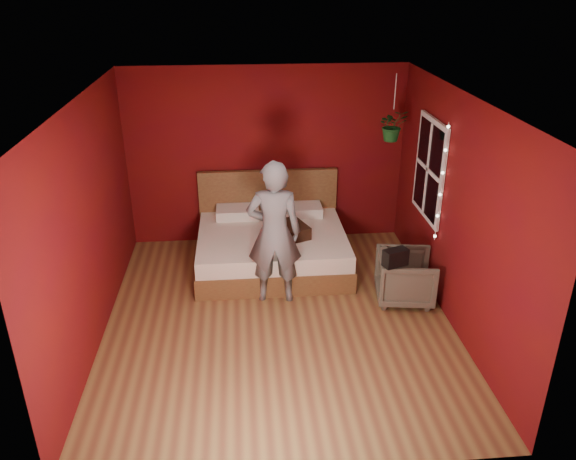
{
  "coord_description": "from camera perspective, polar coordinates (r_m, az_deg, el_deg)",
  "views": [
    {
      "loc": [
        -0.38,
        -5.58,
        3.75
      ],
      "look_at": [
        0.15,
        0.4,
        0.97
      ],
      "focal_mm": 35.0,
      "sensor_mm": 36.0,
      "label": 1
    }
  ],
  "objects": [
    {
      "name": "window",
      "position": [
        7.25,
        14.15,
        6.0
      ],
      "size": [
        0.05,
        0.97,
        1.27
      ],
      "color": "white",
      "rests_on": "room_walls"
    },
    {
      "name": "bed",
      "position": [
        7.82,
        -1.68,
        -1.39
      ],
      "size": [
        2.03,
        1.73,
        1.12
      ],
      "color": "brown",
      "rests_on": "ground"
    },
    {
      "name": "person",
      "position": [
        6.7,
        -1.42,
        -0.3
      ],
      "size": [
        0.69,
        0.48,
        1.8
      ],
      "primitive_type": "imported",
      "rotation": [
        0.0,
        0.0,
        3.06
      ],
      "color": "slate",
      "rests_on": "ground"
    },
    {
      "name": "armchair",
      "position": [
        7.09,
        11.85,
        -4.72
      ],
      "size": [
        0.78,
        0.76,
        0.63
      ],
      "primitive_type": "imported",
      "rotation": [
        0.0,
        0.0,
        1.42
      ],
      "color": "#656150",
      "rests_on": "ground"
    },
    {
      "name": "fairy_lights",
      "position": [
        6.77,
        15.31,
        4.55
      ],
      "size": [
        0.04,
        0.04,
        1.45
      ],
      "color": "silver",
      "rests_on": "room_walls"
    },
    {
      "name": "hanging_plant",
      "position": [
        7.43,
        10.58,
        10.42
      ],
      "size": [
        0.4,
        0.36,
        0.85
      ],
      "color": "silver",
      "rests_on": "room_walls"
    },
    {
      "name": "floor",
      "position": [
        6.73,
        -0.99,
        -9.01
      ],
      "size": [
        4.5,
        4.5,
        0.0
      ],
      "primitive_type": "plane",
      "color": "brown",
      "rests_on": "ground"
    },
    {
      "name": "throw_pillow",
      "position": [
        7.49,
        -0.07,
        -0.08
      ],
      "size": [
        0.62,
        0.62,
        0.17
      ],
      "primitive_type": "cube",
      "rotation": [
        0.0,
        0.0,
        0.38
      ],
      "color": "#321A10",
      "rests_on": "bed"
    },
    {
      "name": "handbag",
      "position": [
        6.62,
        10.86,
        -2.76
      ],
      "size": [
        0.32,
        0.23,
        0.2
      ],
      "primitive_type": "cube",
      "rotation": [
        0.0,
        0.0,
        0.36
      ],
      "color": "black",
      "rests_on": "armchair"
    },
    {
      "name": "room_walls",
      "position": [
        5.96,
        -1.11,
        4.52
      ],
      "size": [
        4.04,
        4.54,
        2.62
      ],
      "color": "#63100A",
      "rests_on": "ground"
    }
  ]
}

